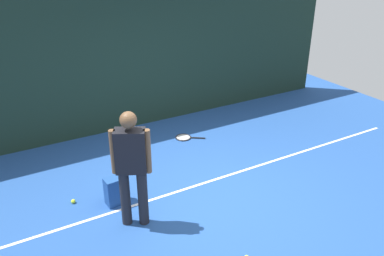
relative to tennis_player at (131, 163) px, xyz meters
name	(u,v)px	position (x,y,z in m)	size (l,w,h in m)	color
ground_plane	(205,195)	(1.19, 0.09, -0.97)	(12.00, 12.00, 0.00)	#234C93
back_fence	(128,58)	(1.19, 3.09, 0.53)	(10.00, 0.10, 2.99)	#192D23
court_line	(195,186)	(1.19, 0.38, -0.96)	(9.00, 0.05, 0.00)	white
tennis_player	(131,163)	(0.00, 0.00, 0.00)	(0.48, 0.38, 1.70)	black
tennis_racket	(185,137)	(1.87, 1.99, -0.95)	(0.60, 0.50, 0.03)	black
backpack	(115,191)	(-0.08, 0.59, -0.76)	(0.31, 0.30, 0.44)	#1E478C
tennis_ball_by_fence	(73,201)	(-0.66, 0.89, -0.93)	(0.07, 0.07, 0.07)	#CCE033
tennis_ball_mid_court	(134,160)	(0.61, 1.61, -0.93)	(0.07, 0.07, 0.07)	#CCE033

